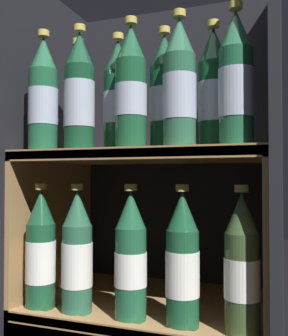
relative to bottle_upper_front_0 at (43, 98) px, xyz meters
name	(u,v)px	position (x,y,z in m)	size (l,w,h in m)	color
fridge_back_wall	(174,188)	(0.22, 0.34, -0.21)	(0.60, 0.02, 1.04)	black
fridge_side_left	(50,189)	(-0.07, 0.14, -0.21)	(0.02, 0.42, 1.04)	black
fridge_side_right	(278,191)	(0.51, 0.14, -0.21)	(0.02, 0.42, 1.04)	black
shelf_lower	(151,323)	(0.22, 0.13, -0.53)	(0.56, 0.38, 0.26)	#9E7547
shelf_upper	(151,229)	(0.22, 0.13, -0.31)	(0.56, 0.38, 0.61)	#9E7547
bottle_upper_front_0	(43,98)	(0.00, 0.00, 0.00)	(0.07, 0.07, 0.28)	#1E5638
bottle_upper_front_1	(79,96)	(0.09, 0.00, 0.00)	(0.07, 0.07, 0.28)	#144228
bottle_upper_front_2	(129,91)	(0.21, 0.00, 0.00)	(0.07, 0.07, 0.28)	#194C2D
bottle_upper_front_3	(179,87)	(0.32, 0.00, 0.00)	(0.07, 0.07, 0.28)	#285B42
bottle_upper_front_4	(236,83)	(0.44, 0.00, 0.00)	(0.07, 0.07, 0.28)	#1E5638
bottle_upper_back_0	(78,103)	(0.05, 0.08, 0.00)	(0.07, 0.07, 0.28)	#1E5638
bottle_upper_back_1	(118,99)	(0.15, 0.08, 0.00)	(0.07, 0.07, 0.28)	#144228
bottle_upper_back_2	(164,96)	(0.27, 0.08, 0.00)	(0.07, 0.07, 0.28)	#144228
bottle_upper_back_3	(214,93)	(0.38, 0.08, 0.00)	(0.07, 0.07, 0.28)	#144228
bottle_lower_front_0	(41,252)	(0.00, 0.00, -0.35)	(0.07, 0.07, 0.28)	#194C2D
bottle_lower_front_1	(77,255)	(0.09, 0.00, -0.35)	(0.07, 0.07, 0.28)	#285B42
bottle_lower_front_2	(132,259)	(0.22, 0.00, -0.35)	(0.07, 0.07, 0.28)	#1E5638
bottle_lower_front_3	(182,263)	(0.33, 0.00, -0.35)	(0.07, 0.07, 0.28)	#194C2D
bottle_lower_front_4	(242,267)	(0.44, 0.00, -0.35)	(0.07, 0.07, 0.28)	#384C28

